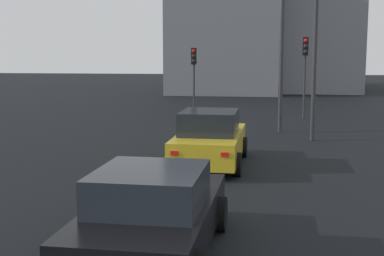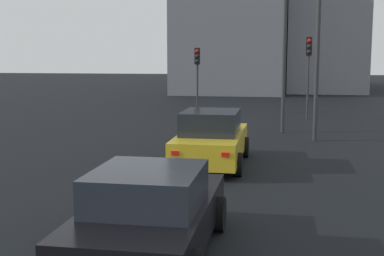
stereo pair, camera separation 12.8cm
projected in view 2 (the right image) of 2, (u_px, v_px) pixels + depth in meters
name	position (u px, v px, depth m)	size (l,w,h in m)	color
car_yellow_lead	(211.00, 139.00, 15.27)	(4.39, 2.06, 1.62)	gold
car_black_second	(150.00, 213.00, 8.39)	(4.32, 2.16, 1.46)	black
traffic_light_near_left	(197.00, 66.00, 28.72)	(0.32, 0.28, 3.56)	#2D2D30
traffic_light_near_right	(309.00, 60.00, 25.84)	(0.32, 0.29, 4.05)	#2D2D30
street_lamp_kerbside	(285.00, 25.00, 21.21)	(0.56, 0.36, 7.44)	#2D2D30
street_lamp_far	(319.00, 10.00, 19.02)	(0.56, 0.36, 8.30)	#2D2D30
building_facade_center	(232.00, 31.00, 46.71)	(14.83, 8.84, 10.46)	slate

